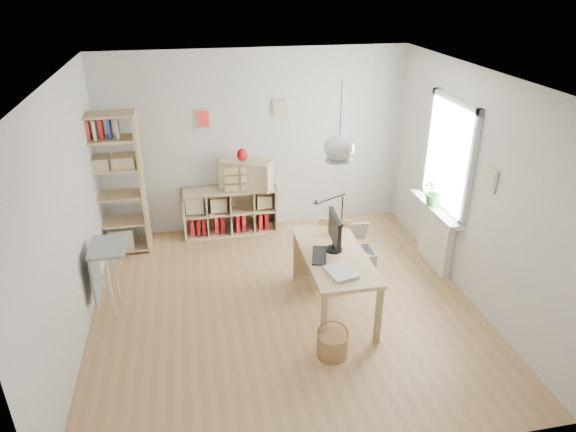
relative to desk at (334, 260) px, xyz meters
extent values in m
plane|color=#A77B53|center=(-0.55, 0.15, -0.66)|extent=(4.50, 4.50, 0.00)
plane|color=silver|center=(-0.55, 2.40, 0.69)|extent=(4.50, 0.00, 4.50)
plane|color=silver|center=(-0.55, -2.10, 0.69)|extent=(4.50, 0.00, 4.50)
plane|color=silver|center=(-2.80, 0.15, 0.69)|extent=(0.00, 4.50, 4.50)
plane|color=silver|center=(1.70, 0.15, 0.69)|extent=(0.00, 4.50, 4.50)
plane|color=white|center=(-0.55, 0.15, 2.04)|extent=(4.50, 4.50, 0.00)
cylinder|color=black|center=(0.00, 0.00, 1.70)|extent=(0.01, 0.01, 0.68)
ellipsoid|color=white|center=(0.00, 0.00, 1.34)|extent=(0.32, 0.32, 0.27)
cube|color=white|center=(1.69, 0.75, 0.89)|extent=(0.03, 1.00, 1.30)
cube|color=white|center=(1.66, 0.21, 0.89)|extent=(0.06, 0.08, 1.46)
cube|color=white|center=(1.66, 1.29, 0.89)|extent=(0.06, 0.08, 1.46)
cube|color=white|center=(1.66, 0.75, 1.58)|extent=(0.06, 1.16, 0.08)
cube|color=white|center=(1.66, 0.75, 0.20)|extent=(0.06, 1.16, 0.08)
cube|color=white|center=(1.64, 0.75, -0.26)|extent=(0.10, 0.80, 0.80)
cube|color=white|center=(1.59, 0.75, 0.17)|extent=(0.22, 1.20, 0.06)
cube|color=tan|center=(0.00, 0.00, 0.07)|extent=(0.70, 1.50, 0.04)
cube|color=tan|center=(-0.30, -0.70, -0.30)|extent=(0.06, 0.06, 0.71)
cube|color=tan|center=(-0.30, 0.70, -0.30)|extent=(0.06, 0.06, 0.71)
cube|color=tan|center=(0.30, -0.70, -0.30)|extent=(0.06, 0.06, 0.71)
cube|color=tan|center=(0.30, 0.70, -0.30)|extent=(0.06, 0.06, 0.71)
cube|color=#CCB786|center=(-1.00, 2.19, -0.64)|extent=(1.40, 0.38, 0.03)
cube|color=#CCB786|center=(-1.00, 2.19, 0.05)|extent=(1.40, 0.38, 0.03)
cube|color=#CCB786|center=(-1.69, 2.19, -0.30)|extent=(0.03, 0.38, 0.72)
cube|color=#CCB786|center=(-0.32, 2.19, -0.30)|extent=(0.03, 0.38, 0.72)
cube|color=#CCB786|center=(-1.00, 2.37, -0.30)|extent=(1.40, 0.02, 0.72)
cube|color=maroon|center=(-1.58, 2.21, -0.47)|extent=(0.06, 0.26, 0.30)
cube|color=maroon|center=(-1.49, 2.21, -0.47)|extent=(0.05, 0.26, 0.30)
cube|color=maroon|center=(-1.41, 2.21, -0.47)|extent=(0.05, 0.26, 0.30)
cube|color=maroon|center=(-1.22, 2.21, -0.47)|extent=(0.05, 0.26, 0.30)
cube|color=maroon|center=(-1.13, 2.21, -0.47)|extent=(0.05, 0.26, 0.30)
cube|color=maroon|center=(-0.90, 2.21, -0.47)|extent=(0.06, 0.26, 0.30)
cube|color=maroon|center=(-0.81, 2.21, -0.47)|extent=(0.06, 0.26, 0.30)
cube|color=maroon|center=(-0.55, 2.21, -0.47)|extent=(0.06, 0.26, 0.30)
cube|color=maroon|center=(-0.46, 2.21, -0.47)|extent=(0.05, 0.26, 0.30)
cube|color=tan|center=(-2.96, 1.95, 0.34)|extent=(0.04, 0.38, 2.00)
cube|color=tan|center=(-2.20, 1.95, 0.34)|extent=(0.04, 0.38, 2.00)
cube|color=tan|center=(-2.58, 1.95, -0.61)|extent=(0.76, 0.38, 0.03)
cube|color=tan|center=(-2.58, 1.95, -0.21)|extent=(0.76, 0.38, 0.03)
cube|color=tan|center=(-2.58, 1.95, 0.19)|extent=(0.76, 0.38, 0.03)
cube|color=tan|center=(-2.58, 1.95, 0.59)|extent=(0.76, 0.38, 0.03)
cube|color=tan|center=(-2.58, 1.95, 0.99)|extent=(0.76, 0.38, 0.03)
cube|color=tan|center=(-2.58, 1.95, 1.32)|extent=(0.76, 0.38, 0.03)
cube|color=#293499|center=(-2.86, 1.95, 1.14)|extent=(0.04, 0.18, 0.26)
cube|color=maroon|center=(-2.78, 1.95, 1.14)|extent=(0.04, 0.18, 0.26)
cube|color=beige|center=(-2.70, 1.95, 1.14)|extent=(0.04, 0.18, 0.26)
cube|color=maroon|center=(-2.62, 1.95, 1.14)|extent=(0.04, 0.18, 0.26)
cube|color=#293499|center=(-2.52, 1.95, 1.14)|extent=(0.04, 0.18, 0.26)
cube|color=beige|center=(-2.42, 1.95, 1.14)|extent=(0.04, 0.18, 0.26)
cube|color=gray|center=(-2.52, 0.50, 0.17)|extent=(0.40, 0.55, 0.04)
cylinder|color=white|center=(-2.52, 0.28, -0.25)|extent=(0.03, 0.03, 0.82)
cylinder|color=white|center=(-2.52, 0.72, -0.25)|extent=(0.03, 0.03, 0.82)
cube|color=gray|center=(-2.70, 0.50, -0.16)|extent=(0.02, 0.50, 0.62)
cube|color=gray|center=(0.13, 0.51, -0.22)|extent=(0.53, 0.53, 0.06)
cube|color=tan|center=(-0.10, 0.41, -0.45)|extent=(0.04, 0.04, 0.41)
cube|color=tan|center=(0.03, 0.73, -0.45)|extent=(0.04, 0.04, 0.41)
cube|color=tan|center=(0.23, 0.28, -0.45)|extent=(0.04, 0.04, 0.41)
cube|color=tan|center=(0.36, 0.60, -0.45)|extent=(0.04, 0.04, 0.41)
cube|color=tan|center=(0.20, 0.68, 0.00)|extent=(0.39, 0.18, 0.37)
cylinder|color=#926542|center=(-0.23, -0.81, -0.52)|extent=(0.32, 0.32, 0.27)
torus|color=#926542|center=(-0.23, -0.81, -0.37)|extent=(0.31, 0.14, 0.33)
cube|color=silver|center=(0.53, 0.82, -0.65)|extent=(0.53, 0.38, 0.02)
cube|color=silver|center=(0.28, 0.83, -0.52)|extent=(0.03, 0.36, 0.27)
cube|color=silver|center=(0.78, 0.81, -0.52)|extent=(0.03, 0.36, 0.27)
cube|color=silver|center=(0.52, 0.65, -0.52)|extent=(0.52, 0.04, 0.27)
cube|color=silver|center=(0.54, 0.99, -0.52)|extent=(0.52, 0.04, 0.27)
cube|color=silver|center=(0.54, 1.15, -0.27)|extent=(0.53, 0.19, 0.34)
sphere|color=gold|center=(0.40, 0.77, -0.46)|extent=(0.12, 0.12, 0.12)
sphere|color=#1749A5|center=(0.62, 0.86, -0.46)|extent=(0.12, 0.12, 0.12)
sphere|color=red|center=(0.51, 0.81, -0.46)|extent=(0.12, 0.12, 0.12)
sphere|color=#2F8237|center=(0.67, 0.75, -0.46)|extent=(0.12, 0.12, 0.12)
cylinder|color=black|center=(0.01, 0.08, 0.10)|extent=(0.20, 0.20, 0.02)
cylinder|color=black|center=(0.01, 0.08, 0.16)|extent=(0.05, 0.05, 0.09)
cube|color=black|center=(0.01, 0.08, 0.37)|extent=(0.08, 0.51, 0.33)
cube|color=black|center=(-0.19, -0.03, 0.10)|extent=(0.26, 0.44, 0.02)
cylinder|color=black|center=(0.27, 0.64, 0.11)|extent=(0.06, 0.06, 0.04)
cylinder|color=black|center=(0.27, 0.64, 0.31)|extent=(0.02, 0.02, 0.39)
cone|color=black|center=(-0.06, 0.55, 0.48)|extent=(0.10, 0.07, 0.09)
sphere|color=#500A12|center=(0.13, 0.47, 0.17)|extent=(0.15, 0.15, 0.15)
cube|color=white|center=(-0.05, -0.42, 0.11)|extent=(0.34, 0.39, 0.03)
cube|color=#CCB786|center=(-0.73, 2.19, 0.28)|extent=(0.83, 0.63, 0.43)
ellipsoid|color=maroon|center=(-0.78, 2.19, 0.59)|extent=(0.15, 0.15, 0.18)
imported|color=#276A2B|center=(1.57, 0.81, 0.39)|extent=(0.38, 0.34, 0.38)
camera|label=1|loc=(-1.49, -4.86, 3.00)|focal=32.00mm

